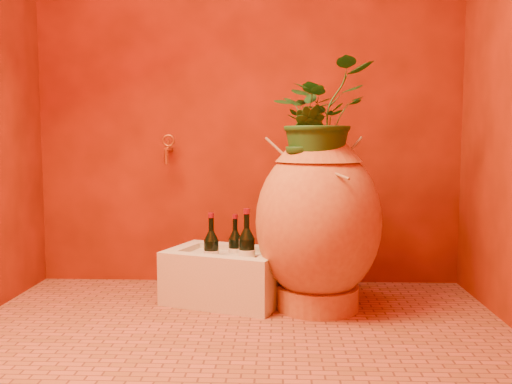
{
  "coord_description": "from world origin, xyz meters",
  "views": [
    {
      "loc": [
        0.19,
        -2.39,
        0.87
      ],
      "look_at": [
        0.07,
        0.35,
        0.61
      ],
      "focal_mm": 40.0,
      "sensor_mm": 36.0,
      "label": 1
    }
  ],
  "objects_px": {
    "wine_bottle_a": "(211,253)",
    "wine_bottle_b": "(247,253)",
    "stone_basin": "(226,277)",
    "wall_tap": "(168,148)",
    "wine_bottle_c": "(235,250)",
    "amphora": "(318,221)"
  },
  "relations": [
    {
      "from": "wall_tap",
      "to": "wine_bottle_c",
      "type": "bearing_deg",
      "value": -34.68
    },
    {
      "from": "wine_bottle_a",
      "to": "wine_bottle_b",
      "type": "xyz_separation_m",
      "value": [
        0.19,
        -0.02,
        0.01
      ]
    },
    {
      "from": "amphora",
      "to": "wine_bottle_b",
      "type": "bearing_deg",
      "value": 174.46
    },
    {
      "from": "wine_bottle_c",
      "to": "wine_bottle_b",
      "type": "bearing_deg",
      "value": -63.17
    },
    {
      "from": "stone_basin",
      "to": "wine_bottle_c",
      "type": "xyz_separation_m",
      "value": [
        0.04,
        0.07,
        0.13
      ]
    },
    {
      "from": "amphora",
      "to": "wall_tap",
      "type": "distance_m",
      "value": 1.03
    },
    {
      "from": "wine_bottle_a",
      "to": "amphora",
      "type": "bearing_deg",
      "value": -6.05
    },
    {
      "from": "stone_basin",
      "to": "wine_bottle_b",
      "type": "relative_size",
      "value": 1.97
    },
    {
      "from": "amphora",
      "to": "wine_bottle_b",
      "type": "xyz_separation_m",
      "value": [
        -0.36,
        0.04,
        -0.17
      ]
    },
    {
      "from": "wine_bottle_a",
      "to": "wine_bottle_b",
      "type": "distance_m",
      "value": 0.19
    },
    {
      "from": "wine_bottle_c",
      "to": "stone_basin",
      "type": "bearing_deg",
      "value": -121.42
    },
    {
      "from": "amphora",
      "to": "wall_tap",
      "type": "height_order",
      "value": "amphora"
    },
    {
      "from": "amphora",
      "to": "wine_bottle_c",
      "type": "relative_size",
      "value": 2.96
    },
    {
      "from": "wine_bottle_b",
      "to": "wine_bottle_c",
      "type": "distance_m",
      "value": 0.16
    },
    {
      "from": "amphora",
      "to": "wine_bottle_c",
      "type": "distance_m",
      "value": 0.5
    },
    {
      "from": "wine_bottle_a",
      "to": "wall_tap",
      "type": "height_order",
      "value": "wall_tap"
    },
    {
      "from": "wine_bottle_b",
      "to": "wall_tap",
      "type": "height_order",
      "value": "wall_tap"
    },
    {
      "from": "stone_basin",
      "to": "wine_bottle_a",
      "type": "distance_m",
      "value": 0.16
    },
    {
      "from": "stone_basin",
      "to": "wine_bottle_c",
      "type": "relative_size",
      "value": 2.28
    },
    {
      "from": "wine_bottle_a",
      "to": "wall_tap",
      "type": "distance_m",
      "value": 0.74
    },
    {
      "from": "wine_bottle_a",
      "to": "wall_tap",
      "type": "xyz_separation_m",
      "value": [
        -0.3,
        0.4,
        0.54
      ]
    },
    {
      "from": "stone_basin",
      "to": "wine_bottle_b",
      "type": "height_order",
      "value": "wine_bottle_b"
    }
  ]
}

